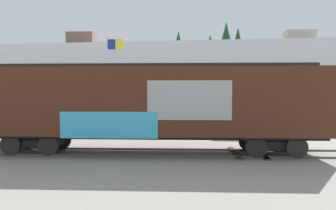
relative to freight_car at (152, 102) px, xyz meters
name	(u,v)px	position (x,y,z in m)	size (l,w,h in m)	color
ground_plane	(161,153)	(0.40, 0.00, -2.34)	(260.00, 260.00, 0.00)	gray
track	(158,152)	(0.26, 0.02, -2.30)	(59.96, 5.84, 0.08)	#4C4742
freight_car	(152,102)	(0.00, 0.00, 0.00)	(15.67, 3.94, 4.11)	#472316
flagpole	(111,65)	(-6.28, 13.58, 2.98)	(1.62, 0.30, 8.06)	silver
hillside	(193,77)	(0.39, 61.02, 4.12)	(118.35, 35.38, 17.20)	silver
parked_car_tan	(84,121)	(-5.69, 5.76, -1.54)	(4.65, 2.56, 1.60)	#9E8966
parked_car_silver	(169,121)	(0.11, 5.97, -1.48)	(4.23, 2.00, 1.76)	#B7BABF
parked_car_white	(243,122)	(4.93, 5.99, -1.46)	(4.45, 2.08, 1.80)	silver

